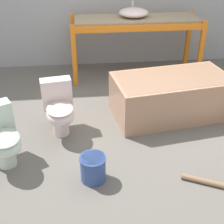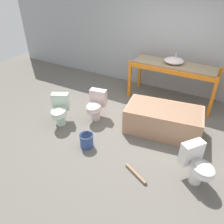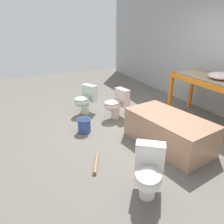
# 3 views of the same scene
# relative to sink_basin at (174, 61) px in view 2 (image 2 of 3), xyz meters

# --- Properties ---
(ground_plane) EXTENTS (12.00, 12.00, 0.00)m
(ground_plane) POSITION_rel_sink_basin_xyz_m (-0.29, -1.40, -1.05)
(ground_plane) COLOR #666059
(warehouse_wall_rear) EXTENTS (10.80, 0.08, 3.20)m
(warehouse_wall_rear) POSITION_rel_sink_basin_xyz_m (-0.29, 0.55, 0.55)
(warehouse_wall_rear) COLOR #9EA0A3
(warehouse_wall_rear) RESTS_ON ground_plane
(shelving_rack) EXTENTS (2.11, 0.73, 0.98)m
(shelving_rack) POSITION_rel_sink_basin_xyz_m (0.04, -0.03, -0.22)
(shelving_rack) COLOR orange
(shelving_rack) RESTS_ON ground_plane
(sink_basin) EXTENTS (0.47, 0.44, 0.22)m
(sink_basin) POSITION_rel_sink_basin_xyz_m (0.00, 0.00, 0.00)
(sink_basin) COLOR silver
(sink_basin) RESTS_ON shelving_rack
(bathtub_main) EXTENTS (1.62, 1.01, 0.55)m
(bathtub_main) POSITION_rel_sink_basin_xyz_m (0.29, -1.43, -0.73)
(bathtub_main) COLOR tan
(bathtub_main) RESTS_ON ground_plane
(toilet_near) EXTENTS (0.44, 0.61, 0.66)m
(toilet_near) POSITION_rel_sink_basin_xyz_m (-1.17, -1.72, -0.70)
(toilet_near) COLOR silver
(toilet_near) RESTS_ON ground_plane
(toilet_far) EXTENTS (0.57, 0.66, 0.66)m
(toilet_far) POSITION_rel_sink_basin_xyz_m (-1.74, -2.27, -0.70)
(toilet_far) COLOR silver
(toilet_far) RESTS_ON ground_plane
(toilet_extra) EXTENTS (0.65, 0.61, 0.66)m
(toilet_extra) POSITION_rel_sink_basin_xyz_m (1.17, -2.45, -0.70)
(toilet_extra) COLOR white
(toilet_extra) RESTS_ON ground_plane
(bucket_white) EXTENTS (0.27, 0.27, 0.28)m
(bucket_white) POSITION_rel_sink_basin_xyz_m (-0.81, -2.61, -0.90)
(bucket_white) COLOR #334C8C
(bucket_white) RESTS_ON ground_plane
(loose_pipe) EXTENTS (0.47, 0.27, 0.06)m
(loose_pipe) POSITION_rel_sink_basin_xyz_m (0.31, -2.81, -1.02)
(loose_pipe) COLOR #8C6B4C
(loose_pipe) RESTS_ON ground_plane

